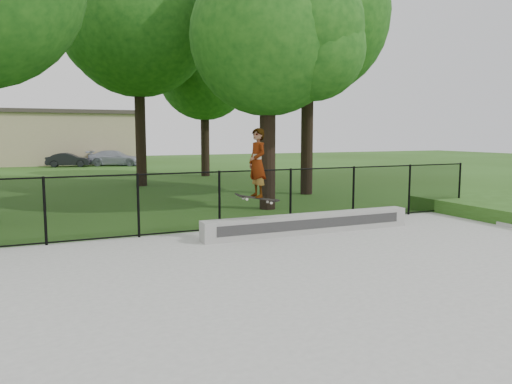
% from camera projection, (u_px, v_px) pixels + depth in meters
% --- Properties ---
extents(ground, '(100.00, 100.00, 0.00)m').
position_uv_depth(ground, '(361.00, 307.00, 7.12)').
color(ground, '#294C15').
rests_on(ground, ground).
extents(concrete_slab, '(14.00, 12.00, 0.06)m').
position_uv_depth(concrete_slab, '(362.00, 305.00, 7.12)').
color(concrete_slab, '#969792').
rests_on(concrete_slab, ground).
extents(grind_ledge, '(5.50, 0.40, 0.47)m').
position_uv_depth(grind_ledge, '(310.00, 223.00, 12.12)').
color(grind_ledge, '#9E9F9A').
rests_on(grind_ledge, concrete_slab).
extents(car_b, '(2.99, 1.66, 1.03)m').
position_uv_depth(car_b, '(68.00, 160.00, 36.82)').
color(car_b, black).
rests_on(car_b, ground).
extents(car_c, '(4.07, 2.96, 1.17)m').
position_uv_depth(car_c, '(115.00, 158.00, 38.01)').
color(car_c, '#9DA1B2').
rests_on(car_c, ground).
extents(skater_airborne, '(0.83, 0.59, 1.71)m').
position_uv_depth(skater_airborne, '(257.00, 165.00, 11.12)').
color(skater_airborne, black).
rests_on(skater_airborne, ground).
extents(chainlink_fence, '(16.06, 0.06, 1.50)m').
position_uv_depth(chainlink_fence, '(219.00, 201.00, 12.37)').
color(chainlink_fence, black).
rests_on(chainlink_fence, concrete_slab).
extents(tree_row, '(20.41, 18.12, 10.92)m').
position_uv_depth(tree_row, '(149.00, 26.00, 19.52)').
color(tree_row, black).
rests_on(tree_row, ground).
extents(distant_building, '(12.40, 6.40, 4.30)m').
position_uv_depth(distant_building, '(61.00, 137.00, 40.48)').
color(distant_building, tan).
rests_on(distant_building, ground).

